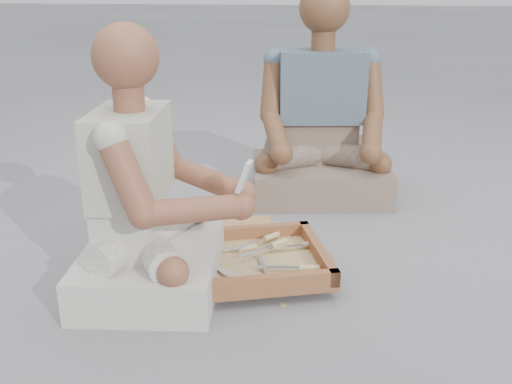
% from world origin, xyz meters
% --- Properties ---
extents(ground, '(60.00, 60.00, 0.00)m').
position_xyz_m(ground, '(0.00, 0.00, 0.00)').
color(ground, gray).
rests_on(ground, ground).
extents(carved_panel, '(0.60, 0.47, 0.04)m').
position_xyz_m(carved_panel, '(-0.21, 0.27, 0.02)').
color(carved_panel, '#985E3B').
rests_on(carved_panel, ground).
extents(tool_tray, '(0.67, 0.60, 0.07)m').
position_xyz_m(tool_tray, '(-0.01, 0.00, 0.06)').
color(tool_tray, brown).
rests_on(tool_tray, carved_panel).
extents(chisel_0, '(0.22, 0.04, 0.02)m').
position_xyz_m(chisel_0, '(0.19, -0.04, 0.07)').
color(chisel_0, silver).
rests_on(chisel_0, tool_tray).
extents(chisel_1, '(0.16, 0.18, 0.02)m').
position_xyz_m(chisel_1, '(0.07, 0.11, 0.08)').
color(chisel_1, silver).
rests_on(chisel_1, tool_tray).
extents(chisel_2, '(0.09, 0.21, 0.02)m').
position_xyz_m(chisel_2, '(0.09, -0.12, 0.07)').
color(chisel_2, silver).
rests_on(chisel_2, tool_tray).
extents(chisel_3, '(0.21, 0.10, 0.02)m').
position_xyz_m(chisel_3, '(-0.05, 0.09, 0.07)').
color(chisel_3, silver).
rests_on(chisel_3, tool_tray).
extents(chisel_4, '(0.16, 0.18, 0.02)m').
position_xyz_m(chisel_4, '(0.04, 0.18, 0.08)').
color(chisel_4, silver).
rests_on(chisel_4, tool_tray).
extents(chisel_5, '(0.21, 0.11, 0.02)m').
position_xyz_m(chisel_5, '(0.19, 0.14, 0.08)').
color(chisel_5, silver).
rests_on(chisel_5, tool_tray).
extents(chisel_6, '(0.19, 0.13, 0.02)m').
position_xyz_m(chisel_6, '(-0.01, -0.13, 0.07)').
color(chisel_6, silver).
rests_on(chisel_6, tool_tray).
extents(chisel_7, '(0.17, 0.17, 0.02)m').
position_xyz_m(chisel_7, '(-0.04, -0.15, 0.07)').
color(chisel_7, silver).
rests_on(chisel_7, tool_tray).
extents(wood_chip_0, '(0.02, 0.02, 0.00)m').
position_xyz_m(wood_chip_0, '(-0.35, 0.32, 0.00)').
color(wood_chip_0, tan).
rests_on(wood_chip_0, ground).
extents(wood_chip_1, '(0.02, 0.02, 0.00)m').
position_xyz_m(wood_chip_1, '(-0.10, 0.20, 0.00)').
color(wood_chip_1, tan).
rests_on(wood_chip_1, ground).
extents(wood_chip_2, '(0.02, 0.02, 0.00)m').
position_xyz_m(wood_chip_2, '(-0.02, -0.03, 0.00)').
color(wood_chip_2, tan).
rests_on(wood_chip_2, ground).
extents(wood_chip_3, '(0.02, 0.02, 0.00)m').
position_xyz_m(wood_chip_3, '(0.05, -0.07, 0.00)').
color(wood_chip_3, tan).
rests_on(wood_chip_3, ground).
extents(wood_chip_4, '(0.02, 0.02, 0.00)m').
position_xyz_m(wood_chip_4, '(0.09, 0.38, 0.00)').
color(wood_chip_4, tan).
rests_on(wood_chip_4, ground).
extents(wood_chip_5, '(0.02, 0.02, 0.00)m').
position_xyz_m(wood_chip_5, '(0.14, -0.18, 0.00)').
color(wood_chip_5, tan).
rests_on(wood_chip_5, ground).
extents(wood_chip_6, '(0.02, 0.02, 0.00)m').
position_xyz_m(wood_chip_6, '(0.24, 0.17, 0.00)').
color(wood_chip_6, tan).
rests_on(wood_chip_6, ground).
extents(wood_chip_7, '(0.02, 0.02, 0.00)m').
position_xyz_m(wood_chip_7, '(-0.11, 0.09, 0.00)').
color(wood_chip_7, tan).
rests_on(wood_chip_7, ground).
extents(craftsman, '(0.63, 0.62, 0.89)m').
position_xyz_m(craftsman, '(-0.33, -0.11, 0.30)').
color(craftsman, silver).
rests_on(craftsman, ground).
extents(companion, '(0.73, 0.62, 1.01)m').
position_xyz_m(companion, '(0.20, 0.92, 0.34)').
color(companion, gray).
rests_on(companion, ground).
extents(mobile_phone, '(0.06, 0.05, 0.11)m').
position_xyz_m(mobile_phone, '(0.01, -0.13, 0.43)').
color(mobile_phone, silver).
rests_on(mobile_phone, craftsman).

